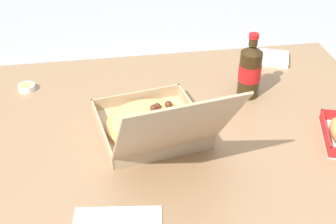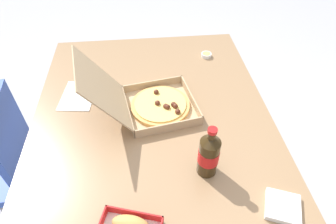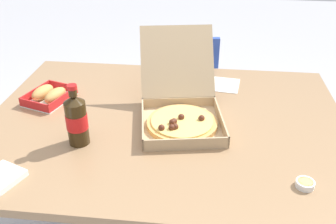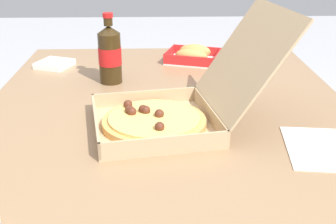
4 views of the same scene
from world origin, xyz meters
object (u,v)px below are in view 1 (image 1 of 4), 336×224
at_px(cola_bottle, 250,70).
at_px(napkin_pile, 274,58).
at_px(pizza_box_open, 154,125).
at_px(dipping_sauce_cup, 27,87).

relative_size(cola_bottle, napkin_pile, 2.04).
height_order(pizza_box_open, napkin_pile, pizza_box_open).
height_order(pizza_box_open, cola_bottle, pizza_box_open).
bearing_deg(pizza_box_open, dipping_sauce_cup, -39.47).
xyz_separation_m(cola_bottle, dipping_sauce_cup, (0.74, -0.15, -0.08)).
height_order(cola_bottle, dipping_sauce_cup, cola_bottle).
bearing_deg(dipping_sauce_cup, cola_bottle, 168.66).
bearing_deg(cola_bottle, pizza_box_open, 27.73).
distance_m(cola_bottle, napkin_pile, 0.29).
bearing_deg(dipping_sauce_cup, pizza_box_open, 140.53).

